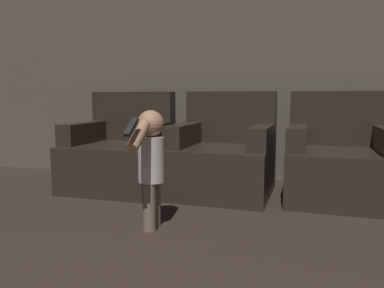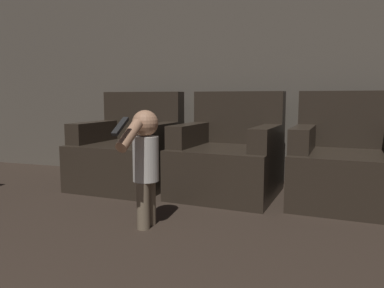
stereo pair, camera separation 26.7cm
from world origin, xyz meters
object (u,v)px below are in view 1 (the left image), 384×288
(armchair_right, at_px, (340,162))
(person_toddler, at_px, (151,160))
(armchair_middle, at_px, (223,158))
(armchair_left, at_px, (121,154))

(armchair_right, height_order, person_toddler, armchair_right)
(armchair_middle, height_order, person_toddler, armchair_middle)
(armchair_left, xyz_separation_m, person_toddler, (0.68, -1.06, 0.15))
(armchair_left, bearing_deg, armchair_right, 3.26)
(armchair_left, height_order, armchair_right, same)
(armchair_right, relative_size, person_toddler, 1.18)
(armchair_right, distance_m, person_toddler, 1.72)
(armchair_left, bearing_deg, person_toddler, -53.99)
(armchair_left, relative_size, armchair_right, 1.00)
(armchair_middle, bearing_deg, person_toddler, -102.22)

